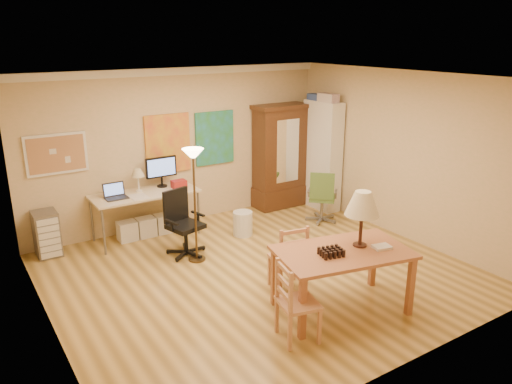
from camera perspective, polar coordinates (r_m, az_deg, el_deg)
floor at (r=7.13m, az=0.47°, el=-9.26°), size 5.50×5.50×0.00m
crown_molding at (r=8.54m, az=-8.86°, el=13.49°), size 5.50×0.08×0.12m
corkboard at (r=8.10m, az=-21.84°, el=4.05°), size 0.90×0.04×0.62m
art_panel_left at (r=8.62m, az=-10.04°, el=5.46°), size 0.80×0.04×1.00m
art_panel_right at (r=9.00m, az=-4.74°, el=6.17°), size 0.75×0.04×0.95m
dining_table at (r=6.02m, az=10.69°, el=-5.10°), size 1.73×1.25×1.47m
ladder_chair_back at (r=6.56m, az=3.77°, el=-7.67°), size 0.49×0.47×0.91m
ladder_chair_left at (r=5.55m, az=4.55°, el=-12.64°), size 0.49×0.50×0.92m
torchiere_lamp at (r=7.11m, az=-7.14°, el=2.29°), size 0.31×0.31×1.70m
computer_desk at (r=8.40m, az=-12.38°, el=-1.95°), size 1.70×0.74×1.28m
office_chair_black at (r=7.69m, az=-8.18°, el=-5.18°), size 0.62×0.62×1.01m
office_chair_green at (r=8.99m, az=7.52°, el=-1.85°), size 0.61×0.61×0.95m
drawer_cart at (r=8.18m, az=-22.80°, el=-4.43°), size 0.35×0.42×0.69m
armoire at (r=9.60m, az=2.80°, el=3.33°), size 1.08×0.51×1.98m
bookshelf at (r=9.55m, az=7.55°, el=4.12°), size 0.31×0.82×2.05m
wastebin at (r=8.34m, az=-1.52°, el=-3.61°), size 0.33×0.33×0.41m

